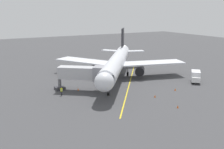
# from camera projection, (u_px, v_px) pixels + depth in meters

# --- Properties ---
(ground_plane) EXTENTS (220.00, 220.00, 0.00)m
(ground_plane) POSITION_uv_depth(u_px,v_px,m) (111.00, 77.00, 67.26)
(ground_plane) COLOR #424244
(apron_lead_in_line) EXTENTS (24.30, 32.07, 0.01)m
(apron_lead_in_line) POSITION_uv_depth(u_px,v_px,m) (129.00, 84.00, 60.56)
(apron_lead_in_line) COLOR yellow
(apron_lead_in_line) RESTS_ON ground
(airplane) EXTENTS (31.57, 34.58, 11.50)m
(airplane) POSITION_uv_depth(u_px,v_px,m) (117.00, 63.00, 64.95)
(airplane) COLOR silver
(airplane) RESTS_ON ground
(jet_bridge) EXTENTS (10.26, 8.58, 5.40)m
(jet_bridge) POSITION_uv_depth(u_px,v_px,m) (85.00, 74.00, 54.88)
(jet_bridge) COLOR #B7B7BC
(jet_bridge) RESTS_ON ground
(ground_crew_marshaller) EXTENTS (0.44, 0.47, 1.71)m
(ground_crew_marshaller) POSITION_uv_depth(u_px,v_px,m) (62.00, 91.00, 52.41)
(ground_crew_marshaller) COLOR #23232D
(ground_crew_marshaller) RESTS_ON ground
(box_truck_near_nose) EXTENTS (4.60, 4.66, 2.62)m
(box_truck_near_nose) POSITION_uv_depth(u_px,v_px,m) (196.00, 76.00, 62.08)
(box_truck_near_nose) COLOR white
(box_truck_near_nose) RESTS_ON ground
(safety_cone_nose_left) EXTENTS (0.32, 0.32, 0.55)m
(safety_cone_nose_left) POSITION_uv_depth(u_px,v_px,m) (175.00, 89.00, 55.74)
(safety_cone_nose_left) COLOR #F2590F
(safety_cone_nose_left) RESTS_ON ground
(safety_cone_nose_right) EXTENTS (0.32, 0.32, 0.55)m
(safety_cone_nose_right) POSITION_uv_depth(u_px,v_px,m) (178.00, 107.00, 45.75)
(safety_cone_nose_right) COLOR #F2590F
(safety_cone_nose_right) RESTS_ON ground
(safety_cone_wing_port) EXTENTS (0.32, 0.32, 0.55)m
(safety_cone_wing_port) POSITION_uv_depth(u_px,v_px,m) (78.00, 89.00, 55.88)
(safety_cone_wing_port) COLOR #F2590F
(safety_cone_wing_port) RESTS_ON ground
(safety_cone_wing_starboard) EXTENTS (0.32, 0.32, 0.55)m
(safety_cone_wing_starboard) POSITION_uv_depth(u_px,v_px,m) (155.00, 96.00, 51.41)
(safety_cone_wing_starboard) COLOR #F2590F
(safety_cone_wing_starboard) RESTS_ON ground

